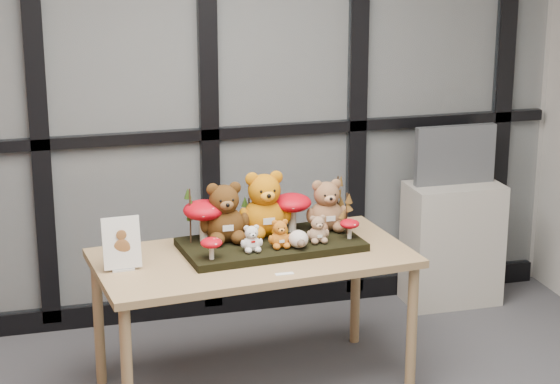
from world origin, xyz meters
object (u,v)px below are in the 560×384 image
object	(u,v)px
display_table	(253,268)
mushroom_front_right	(350,228)
mushroom_front_left	(211,247)
sign_holder	(122,247)
bear_pooh_yellow	(264,200)
mushroom_back_left	(204,219)
cabinet	(452,243)
monitor	(455,155)
bear_beige_small	(318,227)
bear_small_yellow	(280,232)
bear_brown_medium	(224,209)
mushroom_back_right	(292,211)
plush_cream_hedgehog	(298,238)
diorama_tray	(271,244)
bear_tan_back	(326,202)
bear_white_bow	(251,237)

from	to	relation	value
display_table	mushroom_front_right	bearing A→B (deg)	-5.18
mushroom_front_left	sign_holder	bearing A→B (deg)	170.48
bear_pooh_yellow	mushroom_back_left	distance (m)	0.30
cabinet	monitor	bearing A→B (deg)	90.00
bear_beige_small	mushroom_front_right	bearing A→B (deg)	-2.21
bear_small_yellow	mushroom_front_right	world-z (taller)	bear_small_yellow
bear_brown_medium	mushroom_back_right	size ratio (longest dim) A/B	1.50
sign_holder	monitor	bearing A→B (deg)	19.45
cabinet	monitor	distance (m)	0.53
bear_small_yellow	sign_holder	bearing A→B (deg)	175.32
display_table	plush_cream_hedgehog	world-z (taller)	plush_cream_hedgehog
bear_small_yellow	bear_beige_small	bearing A→B (deg)	1.74
mushroom_front_right	cabinet	distance (m)	1.25
mushroom_back_left	diorama_tray	bearing A→B (deg)	-15.45
diorama_tray	bear_pooh_yellow	xyz separation A→B (m)	(-0.01, 0.10, 0.19)
bear_brown_medium	mushroom_front_right	world-z (taller)	bear_brown_medium
bear_small_yellow	cabinet	distance (m)	1.55
bear_pooh_yellow	mushroom_front_right	size ratio (longest dim) A/B	3.32
bear_tan_back	monitor	bearing A→B (deg)	27.26
bear_pooh_yellow	bear_beige_small	bearing A→B (deg)	-44.16
diorama_tray	sign_holder	world-z (taller)	sign_holder
bear_tan_back	bear_white_bow	world-z (taller)	bear_tan_back
mushroom_front_right	sign_holder	distance (m)	1.09
bear_beige_small	monitor	size ratio (longest dim) A/B	0.30
bear_tan_back	mushroom_front_left	world-z (taller)	bear_tan_back
bear_white_bow	cabinet	world-z (taller)	bear_white_bow
display_table	diorama_tray	distance (m)	0.15
mushroom_back_right	cabinet	xyz separation A→B (m)	(1.14, 0.59, -0.47)
bear_pooh_yellow	monitor	distance (m)	1.42
bear_small_yellow	mushroom_back_right	distance (m)	0.24
mushroom_back_right	mushroom_front_right	bearing A→B (deg)	-36.49
bear_small_yellow	mushroom_back_right	xyz separation A→B (m)	(0.12, 0.21, 0.03)
bear_small_yellow	plush_cream_hedgehog	bearing A→B (deg)	-25.60
display_table	mushroom_front_right	xyz separation A→B (m)	(0.48, 0.00, 0.16)
bear_white_bow	mushroom_front_left	xyz separation A→B (m)	(-0.20, -0.06, -0.01)
mushroom_front_right	display_table	bearing A→B (deg)	-179.74
bear_brown_medium	bear_white_bow	size ratio (longest dim) A/B	2.27
sign_holder	mushroom_back_right	bearing A→B (deg)	11.23
display_table	cabinet	distance (m)	1.60
diorama_tray	mushroom_front_right	bearing A→B (deg)	-15.03
bear_beige_small	monitor	xyz separation A→B (m)	(1.06, 0.79, 0.09)
diorama_tray	mushroom_front_right	xyz separation A→B (m)	(0.37, -0.06, 0.07)
diorama_tray	bear_beige_small	distance (m)	0.24
mushroom_front_left	mushroom_front_right	xyz separation A→B (m)	(0.69, 0.11, -0.00)
cabinet	mushroom_back_left	bearing A→B (deg)	-158.60
display_table	cabinet	xyz separation A→B (m)	(1.38, 0.77, -0.26)
display_table	mushroom_front_left	bearing A→B (deg)	-159.28
bear_brown_medium	mushroom_front_left	world-z (taller)	bear_brown_medium
bear_brown_medium	bear_white_bow	xyz separation A→B (m)	(0.09, -0.18, -0.09)
mushroom_back_left	mushroom_front_left	world-z (taller)	mushroom_back_left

